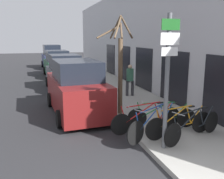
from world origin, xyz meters
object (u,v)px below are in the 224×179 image
signpost (167,78)px  bicycle_1 (179,124)px  bicycle_3 (147,119)px  parked_car_1 (65,74)px  street_tree (120,66)px  bicycle_0 (194,126)px  bicycle_2 (155,123)px  pedestrian_near (130,78)px  parked_car_3 (52,58)px  bicycle_4 (162,116)px  parked_car_2 (57,65)px  parked_car_0 (76,90)px

signpost → bicycle_1: (0.84, 0.60, -1.57)m
bicycle_1 → bicycle_3: size_ratio=0.93×
signpost → parked_car_1: signpost is taller
signpost → street_tree: bearing=92.7°
bicycle_0 → bicycle_2: bearing=42.1°
signpost → pedestrian_near: 6.46m
parked_car_1 → bicycle_3: bearing=-81.4°
bicycle_1 → parked_car_3: (-2.53, 20.42, 0.53)m
bicycle_4 → pedestrian_near: bearing=9.3°
parked_car_3 → bicycle_4: bearing=-85.4°
signpost → pedestrian_near: bearing=77.7°
signpost → parked_car_2: bearing=96.2°
bicycle_0 → parked_car_1: size_ratio=0.57×
bicycle_0 → street_tree: bearing=3.2°
signpost → bicycle_0: 1.95m
bicycle_4 → parked_car_1: parked_car_1 is taller
street_tree → parked_car_1: bearing=103.3°
street_tree → bicycle_0: bearing=-67.8°
parked_car_2 → parked_car_0: bearing=-93.1°
bicycle_3 → street_tree: street_tree is taller
bicycle_2 → street_tree: 3.01m
bicycle_4 → parked_car_0: size_ratio=0.46×
parked_car_2 → parked_car_3: parked_car_3 is taller
bicycle_1 → bicycle_2: (-0.71, 0.23, 0.01)m
parked_car_2 → street_tree: (1.48, -11.72, 1.10)m
bicycle_2 → street_tree: street_tree is taller
bicycle_1 → parked_car_3: parked_car_3 is taller
bicycle_1 → parked_car_1: (-2.49, 9.10, 0.41)m
signpost → pedestrian_near: size_ratio=2.20×
bicycle_1 → parked_car_1: 9.44m
signpost → bicycle_0: signpost is taller
signpost → bicycle_3: signpost is taller
parked_car_1 → bicycle_1: bearing=-77.7°
bicycle_0 → pedestrian_near: size_ratio=1.47×
bicycle_2 → bicycle_4: (0.58, 0.67, -0.03)m
bicycle_0 → bicycle_2: bicycle_2 is taller
parked_car_0 → parked_car_2: size_ratio=1.01×
signpost → parked_car_2: signpost is taller
pedestrian_near → bicycle_2: bearing=88.7°
bicycle_3 → parked_car_1: (-1.72, 8.38, 0.41)m
bicycle_0 → bicycle_3: bearing=26.3°
signpost → bicycle_0: bearing=13.9°
bicycle_4 → bicycle_1: bearing=-154.3°
bicycle_1 → parked_car_3: size_ratio=0.52×
bicycle_1 → street_tree: street_tree is taller
bicycle_3 → bicycle_4: bicycle_3 is taller
parked_car_1 → parked_car_3: 11.32m
bicycle_4 → pedestrian_near: pedestrian_near is taller
signpost → parked_car_0: 4.83m
bicycle_3 → parked_car_3: 19.79m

